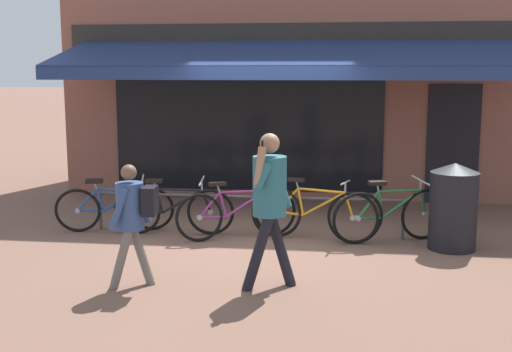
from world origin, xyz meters
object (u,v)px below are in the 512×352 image
at_px(bicycle_orange, 314,213).
at_px(bicycle_blue, 114,208).
at_px(bicycle_purple, 237,213).
at_px(bicycle_black, 173,210).
at_px(pedestrian_child, 133,211).
at_px(bicycle_green, 392,214).
at_px(litter_bin, 453,206).
at_px(pedestrian_adult, 270,194).

bearing_deg(bicycle_orange, bicycle_blue, -168.42).
bearing_deg(bicycle_orange, bicycle_purple, -164.27).
bearing_deg(bicycle_orange, bicycle_black, -167.40).
height_order(bicycle_black, pedestrian_child, pedestrian_child).
bearing_deg(bicycle_green, bicycle_black, 157.89).
height_order(bicycle_purple, bicycle_orange, bicycle_orange).
bearing_deg(bicycle_purple, bicycle_green, -25.11).
xyz_separation_m(bicycle_blue, bicycle_orange, (2.90, -0.07, 0.03)).
relative_size(pedestrian_child, litter_bin, 1.18).
xyz_separation_m(bicycle_blue, bicycle_green, (3.96, -0.08, 0.04)).
distance_m(bicycle_purple, litter_bin, 2.91).
bearing_deg(litter_bin, bicycle_black, 176.16).
xyz_separation_m(bicycle_purple, bicycle_orange, (1.08, 0.05, 0.02)).
bearing_deg(bicycle_black, bicycle_purple, -9.03).
distance_m(bicycle_black, litter_bin, 3.84).
distance_m(bicycle_black, bicycle_green, 3.07).
bearing_deg(pedestrian_child, pedestrian_adult, -177.48).
height_order(bicycle_blue, litter_bin, litter_bin).
relative_size(bicycle_blue, litter_bin, 1.48).
distance_m(bicycle_green, litter_bin, 0.82).
bearing_deg(bicycle_black, bicycle_blue, 171.27).
bearing_deg(bicycle_green, bicycle_blue, 157.12).
bearing_deg(litter_bin, bicycle_blue, 176.18).
height_order(bicycle_black, bicycle_purple, bicycle_black).
bearing_deg(bicycle_blue, bicycle_green, -14.34).
bearing_deg(bicycle_green, bicycle_orange, 158.05).
distance_m(pedestrian_adult, litter_bin, 2.92).
bearing_deg(bicycle_black, bicycle_orange, -5.43).
bearing_deg(bicycle_orange, pedestrian_adult, -87.83).
xyz_separation_m(bicycle_orange, pedestrian_child, (-1.86, -2.22, 0.45)).
bearing_deg(bicycle_purple, pedestrian_adult, -97.87).
bearing_deg(bicycle_blue, pedestrian_child, -78.74).
bearing_deg(litter_bin, pedestrian_adult, -140.48).
xyz_separation_m(bicycle_black, pedestrian_child, (0.15, -2.24, 0.47)).
height_order(bicycle_blue, pedestrian_adult, pedestrian_adult).
distance_m(bicycle_black, pedestrian_child, 2.29).
xyz_separation_m(bicycle_blue, litter_bin, (4.72, -0.32, 0.22)).
height_order(bicycle_orange, litter_bin, litter_bin).
relative_size(bicycle_green, litter_bin, 1.45).
height_order(bicycle_orange, pedestrian_adult, pedestrian_adult).
distance_m(bicycle_green, pedestrian_child, 3.69).
relative_size(bicycle_black, bicycle_purple, 1.07).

